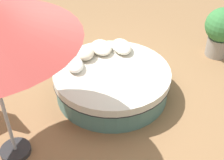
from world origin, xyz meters
TOP-DOWN VIEW (x-y plane):
  - ground_plane at (0.00, 0.00)m, footprint 16.00×16.00m
  - round_bed at (0.00, 0.00)m, footprint 2.02×2.02m
  - throw_pillow_0 at (0.57, -0.34)m, footprint 0.52×0.34m
  - throw_pillow_1 at (0.64, 0.03)m, footprint 0.52×0.37m
  - throw_pillow_2 at (0.52, 0.38)m, footprint 0.42×0.36m
  - throw_pillow_3 at (0.23, 0.60)m, footprint 0.45×0.29m
  - planter at (0.66, -2.47)m, footprint 0.69×0.69m

SIDE VIEW (x-z plane):
  - ground_plane at x=0.00m, z-range 0.00..0.00m
  - round_bed at x=0.00m, z-range 0.01..0.51m
  - throw_pillow_1 at x=0.64m, z-range 0.51..0.67m
  - throw_pillow_3 at x=0.23m, z-range 0.51..0.68m
  - throw_pillow_0 at x=0.57m, z-range 0.51..0.68m
  - planter at x=0.66m, z-range 0.07..1.12m
  - throw_pillow_2 at x=0.52m, z-range 0.51..0.71m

